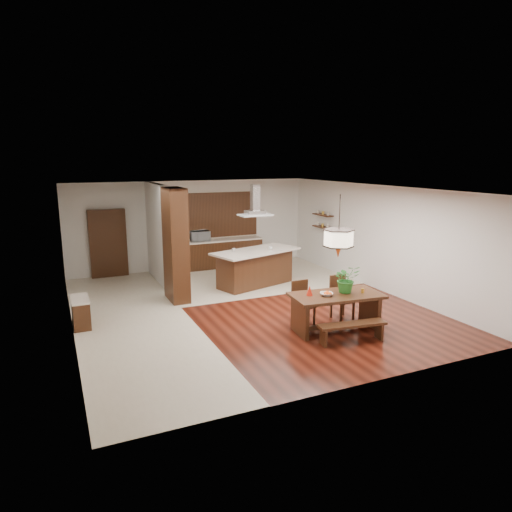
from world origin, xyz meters
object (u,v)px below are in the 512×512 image
dining_chair_left (304,303)px  island_cup (270,248)px  fruit_bowl (326,294)px  dining_table (336,304)px  hallway_console (81,312)px  pendant_lantern (339,226)px  dining_chair_right (343,298)px  microwave (200,236)px  dining_bench (352,333)px  foliage_plant (346,279)px  kitchen_island (255,267)px  range_hood (255,200)px

dining_chair_left → island_cup: (0.71, 3.15, 0.62)m
fruit_bowl → island_cup: island_cup is taller
dining_table → island_cup: bearing=85.5°
hallway_console → fruit_bowl: size_ratio=3.31×
pendant_lantern → fruit_bowl: size_ratio=4.93×
dining_chair_right → pendant_lantern: bearing=-139.5°
dining_chair_right → microwave: 6.16m
fruit_bowl → island_cup: 3.84m
pendant_lantern → fruit_bowl: bearing=-178.1°
hallway_console → dining_bench: bearing=-33.1°
hallway_console → microwave: (3.98, 3.99, 0.80)m
foliage_plant → fruit_bowl: bearing=-176.9°
kitchen_island → island_cup: 0.71m
kitchen_island → microwave: size_ratio=4.57×
microwave → fruit_bowl: bearing=-82.7°
pendant_lantern → dining_chair_right: bearing=44.6°
dining_chair_left → range_hood: range_hood is taller
foliage_plant → range_hood: range_hood is taller
dining_chair_left → kitchen_island: size_ratio=0.35×
hallway_console → island_cup: (5.24, 1.30, 0.78)m
foliage_plant → island_cup: bearing=89.3°
dining_table → microwave: size_ratio=3.34×
island_cup → microwave: bearing=115.0°
dining_table → foliage_plant: bearing=4.4°
dining_bench → pendant_lantern: bearing=83.9°
dining_table → dining_bench: 0.80m
dining_table → pendant_lantern: pendant_lantern is taller
dining_bench → kitchen_island: kitchen_island is taller
dining_table → microwave: (-0.96, 6.47, 0.53)m
pendant_lantern → range_hood: bearing=91.8°
dining_table → fruit_bowl: fruit_bowl is taller
hallway_console → range_hood: 5.47m
dining_table → kitchen_island: 3.91m
microwave → pendant_lantern: bearing=-80.5°
microwave → dining_chair_left: bearing=-83.6°
hallway_console → range_hood: range_hood is taller
pendant_lantern → fruit_bowl: (-0.26, -0.01, -1.41)m
foliage_plant → dining_table: bearing=-175.6°
foliage_plant → kitchen_island: bearing=95.5°
hallway_console → dining_chair_right: size_ratio=0.88×
dining_table → fruit_bowl: 0.36m
hallway_console → dining_chair_right: bearing=-19.6°
pendant_lantern → dining_bench: bearing=-96.1°
hallway_console → dining_chair_right: (5.48, -1.95, 0.19)m
fruit_bowl → dining_chair_left: bearing=103.8°
dining_bench → foliage_plant: 1.19m
dining_bench → island_cup: (0.37, 4.47, 0.89)m
dining_chair_right → fruit_bowl: dining_chair_right is taller
foliage_plant → island_cup: size_ratio=5.17×
kitchen_island → foliage_plant: bearing=-101.6°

